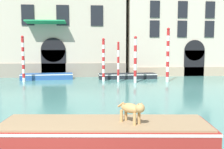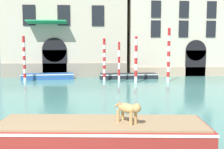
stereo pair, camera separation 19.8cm
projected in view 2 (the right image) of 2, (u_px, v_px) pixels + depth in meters
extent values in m
cube|color=#B2A893|center=(67.00, 9.00, 28.33)|extent=(12.43, 6.00, 14.18)
cube|color=gray|center=(65.00, 70.00, 25.98)|extent=(12.43, 0.16, 1.38)
cube|color=black|center=(55.00, 64.00, 25.84)|extent=(2.37, 0.14, 2.70)
cylinder|color=black|center=(54.00, 50.00, 25.70)|extent=(2.37, 0.14, 2.37)
cube|color=black|center=(29.00, 15.00, 25.21)|extent=(1.20, 0.10, 1.96)
cube|color=black|center=(64.00, 15.00, 25.42)|extent=(1.20, 0.10, 1.96)
cube|color=black|center=(98.00, 16.00, 25.64)|extent=(1.20, 0.10, 1.96)
cube|color=#1E8C51|center=(47.00, 22.00, 24.74)|extent=(3.74, 1.40, 0.29)
cube|color=#BCB29E|center=(175.00, 15.00, 29.16)|extent=(10.64, 6.00, 13.11)
cube|color=tan|center=(182.00, 72.00, 26.78)|extent=(10.64, 0.16, 0.93)
cube|color=black|center=(195.00, 63.00, 26.77)|extent=(2.10, 0.14, 2.64)
cylinder|color=black|center=(196.00, 50.00, 26.63)|extent=(2.10, 0.14, 2.10)
cube|color=black|center=(156.00, 29.00, 26.14)|extent=(0.98, 0.10, 1.64)
cube|color=black|center=(183.00, 29.00, 26.33)|extent=(0.98, 0.10, 1.64)
cube|color=black|center=(211.00, 29.00, 26.51)|extent=(0.98, 0.10, 1.64)
cube|color=black|center=(156.00, 9.00, 25.94)|extent=(0.98, 0.10, 1.64)
cube|color=black|center=(184.00, 9.00, 26.12)|extent=(0.98, 0.10, 1.64)
cube|color=black|center=(212.00, 10.00, 26.31)|extent=(0.98, 0.10, 1.64)
cube|color=maroon|center=(101.00, 133.00, 8.27)|extent=(6.75, 2.47, 0.63)
cube|color=white|center=(101.00, 125.00, 8.24)|extent=(6.78, 2.50, 0.08)
cube|color=#8C7251|center=(101.00, 123.00, 8.23)|extent=(6.54, 2.30, 0.06)
cylinder|color=tan|center=(136.00, 118.00, 7.96)|extent=(0.09, 0.09, 0.38)
cylinder|color=tan|center=(131.00, 119.00, 7.82)|extent=(0.09, 0.09, 0.38)
cylinder|color=tan|center=(123.00, 115.00, 8.34)|extent=(0.09, 0.09, 0.38)
cylinder|color=tan|center=(118.00, 116.00, 8.20)|extent=(0.09, 0.09, 0.38)
ellipsoid|color=tan|center=(127.00, 108.00, 8.05)|extent=(0.69, 0.73, 0.30)
ellipsoid|color=brown|center=(124.00, 105.00, 8.12)|extent=(0.36, 0.37, 0.11)
sphere|color=tan|center=(136.00, 108.00, 7.77)|extent=(0.28, 0.28, 0.28)
cone|color=brown|center=(138.00, 104.00, 7.81)|extent=(0.08, 0.08, 0.11)
cone|color=brown|center=(135.00, 105.00, 7.70)|extent=(0.08, 0.08, 0.11)
cylinder|color=tan|center=(118.00, 105.00, 8.32)|extent=(0.21, 0.23, 0.20)
cube|color=#234C8C|center=(48.00, 76.00, 24.47)|extent=(4.82, 1.91, 0.53)
cube|color=white|center=(48.00, 74.00, 24.44)|extent=(4.85, 1.94, 0.08)
cube|color=#8C7251|center=(48.00, 77.00, 24.47)|extent=(2.68, 1.34, 0.48)
cube|color=black|center=(128.00, 76.00, 25.00)|extent=(5.49, 1.71, 0.47)
cube|color=white|center=(128.00, 74.00, 24.98)|extent=(5.52, 1.74, 0.08)
cube|color=#B2B7BC|center=(128.00, 76.00, 25.00)|extent=(3.03, 1.24, 0.42)
cylinder|color=white|center=(25.00, 80.00, 22.52)|extent=(0.23, 0.23, 0.37)
cylinder|color=#B21E1E|center=(25.00, 75.00, 22.48)|extent=(0.23, 0.23, 0.37)
cylinder|color=white|center=(25.00, 71.00, 22.44)|extent=(0.23, 0.23, 0.37)
cylinder|color=#B21E1E|center=(24.00, 67.00, 22.40)|extent=(0.23, 0.23, 0.37)
cylinder|color=white|center=(24.00, 62.00, 22.36)|extent=(0.23, 0.23, 0.37)
cylinder|color=#B21E1E|center=(24.00, 58.00, 22.32)|extent=(0.23, 0.23, 0.37)
cylinder|color=white|center=(24.00, 54.00, 22.28)|extent=(0.23, 0.23, 0.37)
cylinder|color=#B21E1E|center=(24.00, 49.00, 22.24)|extent=(0.23, 0.23, 0.37)
cylinder|color=white|center=(24.00, 45.00, 22.20)|extent=(0.23, 0.23, 0.37)
cylinder|color=#B21E1E|center=(24.00, 40.00, 22.16)|extent=(0.23, 0.23, 0.37)
sphere|color=#B21E1E|center=(23.00, 37.00, 22.13)|extent=(0.24, 0.24, 0.24)
cylinder|color=white|center=(104.00, 79.00, 23.04)|extent=(0.23, 0.23, 0.35)
cylinder|color=#B21E1E|center=(104.00, 75.00, 23.01)|extent=(0.23, 0.23, 0.35)
cylinder|color=white|center=(104.00, 71.00, 22.97)|extent=(0.23, 0.23, 0.35)
cylinder|color=#B21E1E|center=(104.00, 67.00, 22.93)|extent=(0.23, 0.23, 0.35)
cylinder|color=white|center=(104.00, 63.00, 22.89)|extent=(0.23, 0.23, 0.35)
cylinder|color=#B21E1E|center=(104.00, 59.00, 22.85)|extent=(0.23, 0.23, 0.35)
cylinder|color=white|center=(104.00, 55.00, 22.82)|extent=(0.23, 0.23, 0.35)
cylinder|color=#B21E1E|center=(104.00, 51.00, 22.78)|extent=(0.23, 0.23, 0.35)
cylinder|color=white|center=(104.00, 47.00, 22.74)|extent=(0.23, 0.23, 0.35)
cylinder|color=#B21E1E|center=(104.00, 43.00, 22.70)|extent=(0.23, 0.23, 0.35)
sphere|color=#B21E1E|center=(104.00, 39.00, 22.67)|extent=(0.25, 0.25, 0.25)
cylinder|color=white|center=(136.00, 80.00, 22.05)|extent=(0.24, 0.24, 0.52)
cylinder|color=#B21E1E|center=(136.00, 73.00, 21.99)|extent=(0.24, 0.24, 0.52)
cylinder|color=white|center=(136.00, 67.00, 21.94)|extent=(0.24, 0.24, 0.52)
cylinder|color=#B21E1E|center=(136.00, 61.00, 21.88)|extent=(0.24, 0.24, 0.52)
cylinder|color=white|center=(136.00, 55.00, 21.83)|extent=(0.24, 0.24, 0.52)
cylinder|color=#B21E1E|center=(136.00, 48.00, 21.77)|extent=(0.24, 0.24, 0.52)
cylinder|color=white|center=(136.00, 42.00, 21.71)|extent=(0.24, 0.24, 0.52)
sphere|color=#B21E1E|center=(136.00, 38.00, 21.67)|extent=(0.26, 0.26, 0.26)
cylinder|color=white|center=(168.00, 79.00, 22.45)|extent=(0.25, 0.25, 0.44)
cylinder|color=#B21E1E|center=(168.00, 74.00, 22.41)|extent=(0.25, 0.25, 0.44)
cylinder|color=white|center=(168.00, 69.00, 22.36)|extent=(0.25, 0.25, 0.44)
cylinder|color=#B21E1E|center=(168.00, 64.00, 22.31)|extent=(0.25, 0.25, 0.44)
cylinder|color=white|center=(169.00, 59.00, 22.27)|extent=(0.25, 0.25, 0.44)
cylinder|color=#B21E1E|center=(169.00, 54.00, 22.22)|extent=(0.25, 0.25, 0.44)
cylinder|color=white|center=(169.00, 49.00, 22.17)|extent=(0.25, 0.25, 0.44)
cylinder|color=#B21E1E|center=(169.00, 43.00, 22.13)|extent=(0.25, 0.25, 0.44)
cylinder|color=white|center=(169.00, 38.00, 22.08)|extent=(0.25, 0.25, 0.44)
cylinder|color=#B21E1E|center=(169.00, 33.00, 22.03)|extent=(0.25, 0.25, 0.44)
sphere|color=#B21E1E|center=(169.00, 29.00, 22.00)|extent=(0.26, 0.26, 0.26)
cylinder|color=white|center=(119.00, 79.00, 22.57)|extent=(0.19, 0.19, 0.54)
cylinder|color=#B21E1E|center=(119.00, 72.00, 22.51)|extent=(0.19, 0.19, 0.54)
cylinder|color=white|center=(119.00, 66.00, 22.45)|extent=(0.19, 0.19, 0.54)
cylinder|color=#B21E1E|center=(119.00, 60.00, 22.39)|extent=(0.19, 0.19, 0.54)
cylinder|color=white|center=(119.00, 53.00, 22.33)|extent=(0.19, 0.19, 0.54)
cylinder|color=#B21E1E|center=(119.00, 47.00, 22.28)|extent=(0.19, 0.19, 0.54)
sphere|color=#B21E1E|center=(119.00, 43.00, 22.24)|extent=(0.20, 0.20, 0.20)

